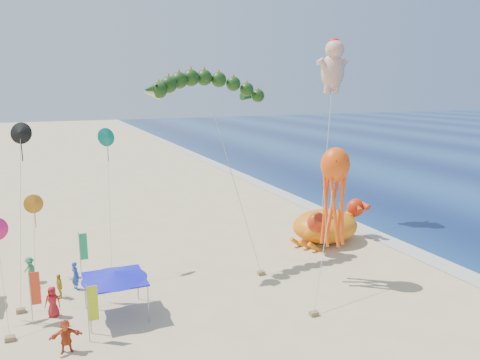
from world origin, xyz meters
The scene contains 10 objects.
ground centered at (0.00, 0.00, 0.00)m, with size 320.00×320.00×0.00m, color #D1B784.
foam_strip centered at (12.00, 0.00, 0.01)m, with size 320.00×320.00×0.00m, color silver.
crab_inflatable centered at (6.86, 4.26, 1.49)m, with size 7.74×6.68×3.39m.
dragon_kite centered at (-3.60, 4.30, 12.74)m, with size 10.10×6.84×13.86m.
cherub_kite centered at (10.81, 9.93, 14.99)m, with size 6.66×7.97×17.38m.
octopus_kite centered at (2.72, -2.74, 6.40)m, with size 4.96×4.92×9.16m.
canopy_blue centered at (-11.51, -2.08, 2.44)m, with size 3.69×3.69×2.71m.
feather_flags centered at (-15.62, 0.43, 2.01)m, with size 8.96×9.29×3.20m.
beachgoers centered at (-15.61, 0.45, 0.87)m, with size 6.56×10.96×1.88m.
small_kites centered at (-15.65, 2.78, 6.71)m, with size 10.00×9.58×10.97m.
Camera 1 is at (-14.69, -27.90, 13.07)m, focal length 35.00 mm.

